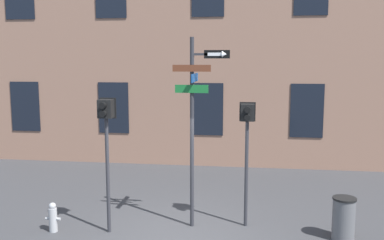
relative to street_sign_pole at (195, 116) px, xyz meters
The scene contains 6 objects.
ground_plane 2.67m from the street_sign_pole, 112.53° to the right, with size 60.00×60.00×0.00m, color #38383A.
street_sign_pole is the anchor object (origin of this frame).
pedestrian_signal_left 1.95m from the street_sign_pole, 162.17° to the right, with size 0.36×0.40×2.98m.
pedestrian_signal_right 1.22m from the street_sign_pole, ahead, with size 0.36×0.40×2.85m.
fire_hydrant 3.88m from the street_sign_pole, 166.52° to the right, with size 0.34×0.18×0.66m.
trash_bin 3.85m from the street_sign_pole, ahead, with size 0.49×0.49×0.92m.
Camera 1 is at (1.50, -8.61, 3.78)m, focal length 40.00 mm.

